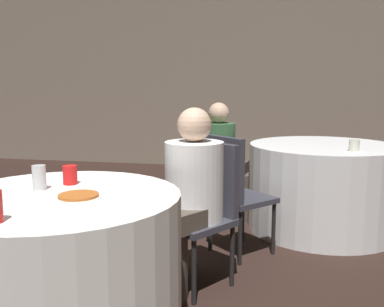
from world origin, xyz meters
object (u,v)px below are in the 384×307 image
(table_near, at_px, (63,271))
(chair_far_west, at_px, (209,162))
(table_far, at_px, (323,187))
(pizza_plate_near, at_px, (79,196))
(soda_can_silver, at_px, (39,178))
(chair_near_northeast, at_px, (205,202))
(chair_far_southwest, at_px, (233,186))
(person_white_shirt, at_px, (187,199))
(person_green_jacket, at_px, (226,161))

(table_near, distance_m, chair_far_west, 2.27)
(table_near, bearing_deg, table_far, 55.79)
(table_near, xyz_separation_m, table_far, (1.41, 2.07, 0.00))
(table_far, bearing_deg, pizza_plate_near, -121.52)
(table_near, xyz_separation_m, soda_can_silver, (-0.14, 0.07, 0.44))
(chair_near_northeast, distance_m, soda_can_silver, 1.06)
(chair_far_southwest, distance_m, person_white_shirt, 0.64)
(person_green_jacket, relative_size, soda_can_silver, 9.11)
(chair_near_northeast, relative_size, pizza_plate_near, 4.25)
(table_far, bearing_deg, table_near, -124.21)
(chair_far_southwest, height_order, soda_can_silver, chair_far_southwest)
(chair_far_southwest, bearing_deg, person_green_jacket, 142.67)
(pizza_plate_near, bearing_deg, chair_far_southwest, 66.65)
(chair_far_west, distance_m, person_green_jacket, 0.17)
(person_white_shirt, distance_m, pizza_plate_near, 0.82)
(table_far, bearing_deg, chair_far_west, 171.03)
(chair_far_west, relative_size, person_green_jacket, 0.82)
(chair_far_southwest, height_order, person_white_shirt, person_white_shirt)
(table_near, bearing_deg, person_white_shirt, 55.70)
(pizza_plate_near, bearing_deg, soda_can_silver, 157.17)
(chair_far_west, height_order, person_green_jacket, person_green_jacket)
(chair_far_west, xyz_separation_m, soda_can_silver, (-0.50, -2.16, 0.28))
(chair_near_northeast, height_order, soda_can_silver, chair_near_northeast)
(table_near, relative_size, person_green_jacket, 1.03)
(table_far, height_order, chair_far_southwest, chair_far_southwest)
(chair_far_southwest, xyz_separation_m, person_green_jacket, (-0.16, 0.92, 0.02))
(person_green_jacket, xyz_separation_m, soda_can_silver, (-0.66, -2.13, 0.26))
(person_white_shirt, distance_m, soda_can_silver, 0.89)
(table_near, bearing_deg, chair_near_northeast, 55.70)
(chair_near_northeast, xyz_separation_m, soda_can_silver, (-0.70, -0.74, 0.28))
(pizza_plate_near, bearing_deg, table_far, 58.48)
(chair_far_southwest, bearing_deg, person_white_shirt, -67.41)
(person_green_jacket, relative_size, pizza_plate_near, 5.21)
(table_far, xyz_separation_m, pizza_plate_near, (-1.29, -2.10, 0.39))
(person_white_shirt, distance_m, person_green_jacket, 1.52)
(table_near, height_order, soda_can_silver, soda_can_silver)
(table_far, relative_size, person_green_jacket, 1.17)
(table_near, xyz_separation_m, chair_far_southwest, (0.69, 1.29, 0.16))
(person_green_jacket, bearing_deg, table_far, 90.00)
(person_green_jacket, bearing_deg, person_white_shirt, 6.91)
(chair_far_west, distance_m, person_white_shirt, 1.55)
(chair_far_west, xyz_separation_m, pizza_plate_near, (-0.24, -2.27, 0.23))
(chair_far_southwest, xyz_separation_m, person_white_shirt, (-0.22, -0.60, 0.05))
(soda_can_silver, bearing_deg, pizza_plate_near, -22.83)
(chair_far_southwest, distance_m, soda_can_silver, 1.50)
(chair_far_west, xyz_separation_m, person_green_jacket, (0.17, -0.03, 0.02))
(chair_far_west, bearing_deg, table_near, -0.07)
(chair_far_southwest, xyz_separation_m, soda_can_silver, (-0.83, -1.21, 0.28))
(table_near, height_order, pizza_plate_near, pizza_plate_near)
(chair_far_west, relative_size, pizza_plate_near, 4.25)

